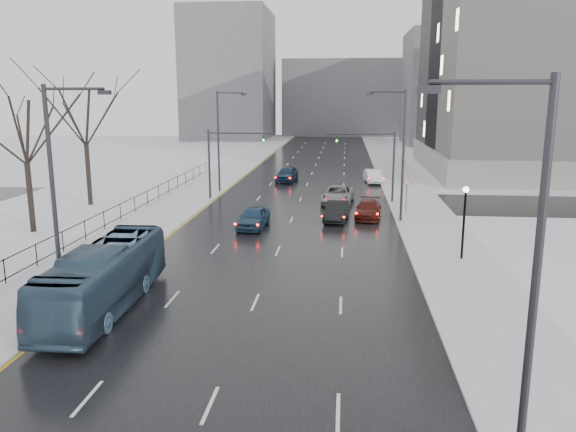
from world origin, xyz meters
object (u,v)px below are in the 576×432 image
(mast_signal_left, at_px, (220,156))
(no_uturn_sign, at_px, (407,185))
(bus, at_px, (105,277))
(sedan_right_distant, at_px, (373,176))
(tree_park_e, at_px, (91,206))
(streetlight_r_near, at_px, (526,272))
(sedan_center_far, at_px, (287,174))
(sedan_right_cross, at_px, (338,195))
(mast_signal_right, at_px, (382,158))
(streetlight_r_mid, at_px, (400,149))
(sedan_right_far, at_px, (368,209))
(sedan_right_near, at_px, (337,211))
(sedan_center_near, at_px, (254,217))
(tree_park_d, at_px, (34,233))
(streetlight_l_near, at_px, (58,189))
(streetlight_l_far, at_px, (221,136))
(lamppost_r_mid, at_px, (464,212))

(mast_signal_left, xyz_separation_m, no_uturn_sign, (16.53, -4.00, -1.81))
(bus, height_order, sedan_right_distant, bus)
(mast_signal_left, bearing_deg, tree_park_e, -159.81)
(streetlight_r_near, height_order, sedan_center_far, streetlight_r_near)
(sedan_right_cross, bearing_deg, streetlight_r_near, -76.94)
(mast_signal_right, bearing_deg, tree_park_e, -171.10)
(streetlight_r_mid, height_order, mast_signal_left, streetlight_r_mid)
(streetlight_r_near, height_order, mast_signal_left, streetlight_r_near)
(mast_signal_right, xyz_separation_m, sedan_right_far, (-1.34, -6.74, -3.38))
(sedan_right_far, distance_m, sedan_center_far, 20.47)
(mast_signal_right, height_order, sedan_right_near, mast_signal_right)
(sedan_center_near, relative_size, sedan_right_cross, 0.82)
(tree_park_e, xyz_separation_m, sedan_right_distant, (25.40, 15.90, 0.77))
(mast_signal_right, relative_size, bus, 0.62)
(mast_signal_right, bearing_deg, streetlight_r_mid, -84.00)
(no_uturn_sign, xyz_separation_m, bus, (-15.83, -23.39, -0.79))
(tree_park_e, bearing_deg, sedan_right_cross, 8.62)
(tree_park_d, bearing_deg, streetlight_r_mid, 13.01)
(sedan_center_near, distance_m, sedan_right_distant, 24.89)
(sedan_right_far, xyz_separation_m, sedan_right_distant, (1.22, 18.64, 0.05))
(mast_signal_right, height_order, sedan_center_near, mast_signal_right)
(streetlight_r_near, height_order, sedan_right_far, streetlight_r_near)
(sedan_right_far, bearing_deg, streetlight_l_near, -118.03)
(sedan_right_near, bearing_deg, mast_signal_right, 70.60)
(tree_park_d, xyz_separation_m, streetlight_r_near, (25.97, -24.00, 5.62))
(streetlight_r_near, relative_size, streetlight_l_far, 1.00)
(sedan_right_near, bearing_deg, sedan_center_near, -146.78)
(tree_park_d, xyz_separation_m, tree_park_e, (-0.40, 10.00, 0.00))
(mast_signal_right, relative_size, sedan_right_near, 1.45)
(mast_signal_left, bearing_deg, sedan_right_near, -36.35)
(lamppost_r_mid, bearing_deg, sedan_right_far, 114.02)
(tree_park_d, relative_size, tree_park_e, 0.93)
(sedan_right_distant, bearing_deg, lamppost_r_mid, -89.89)
(tree_park_d, distance_m, streetlight_l_near, 17.90)
(tree_park_e, distance_m, sedan_center_near, 17.22)
(streetlight_r_near, height_order, mast_signal_right, streetlight_r_near)
(sedan_center_near, xyz_separation_m, sedan_center_far, (0.10, 22.96, 0.07))
(no_uturn_sign, height_order, sedan_center_far, no_uturn_sign)
(sedan_right_far, relative_size, sedan_right_distant, 1.05)
(tree_park_d, xyz_separation_m, sedan_right_cross, (21.30, 13.29, 0.82))
(streetlight_r_mid, bearing_deg, tree_park_e, 171.37)
(sedan_right_far, xyz_separation_m, sedan_center_far, (-8.38, 18.67, 0.17))
(mast_signal_right, relative_size, no_uturn_sign, 2.41)
(tree_park_e, bearing_deg, streetlight_r_mid, -8.63)
(no_uturn_sign, relative_size, sedan_center_far, 0.54)
(tree_park_d, height_order, bus, tree_park_d)
(streetlight_l_near, bearing_deg, sedan_right_far, 56.35)
(streetlight_l_far, distance_m, sedan_right_near, 17.40)
(streetlight_r_mid, xyz_separation_m, sedan_right_distant, (-0.97, 19.90, -4.84))
(streetlight_l_far, relative_size, mast_signal_left, 1.54)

